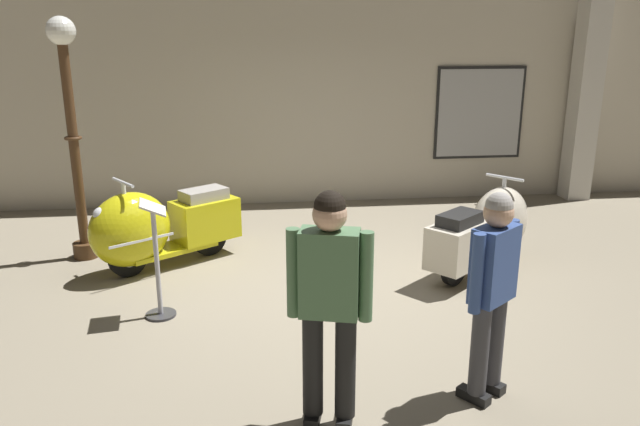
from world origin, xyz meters
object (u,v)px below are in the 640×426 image
Objects in this scene: visitor_1 at (493,283)px; info_stanchion at (157,269)px; scooter_1 at (488,229)px; visitor_0 at (329,295)px; scooter_0 at (155,227)px; lamppost at (71,124)px.

visitor_1 reaches higher than info_stanchion.
visitor_1 is 1.38× the size of info_stanchion.
visitor_0 is (-2.10, -2.61, 0.48)m from scooter_1.
visitor_0 is at bearing 82.12° from scooter_0.
lamppost is at bearing -62.77° from scooter_0.
lamppost reaches higher than scooter_1.
lamppost is at bearing 49.53° from visitor_0.
scooter_0 is at bearing -28.21° from lamppost.
lamppost is 2.28m from info_stanchion.
visitor_0 is at bearing -55.57° from lamppost.
visitor_0 is at bearing -168.54° from scooter_1.
scooter_0 is at bearing 5.64° from visitor_1.
lamppost is (-4.50, 0.88, 1.10)m from scooter_1.
info_stanchion is at bearing -57.81° from lamppost.
scooter_0 is 1.09× the size of scooter_1.
lamppost is at bearing 129.20° from scooter_1.
scooter_1 is 0.58× the size of lamppost.
lamppost is at bearing 9.36° from visitor_1.
scooter_1 is 1.41× the size of info_stanchion.
lamppost is 1.66× the size of visitor_0.
lamppost reaches higher than info_stanchion.
visitor_1 is (1.15, 0.19, -0.06)m from visitor_0.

